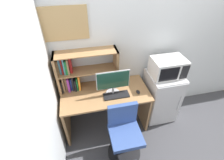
{
  "coord_description": "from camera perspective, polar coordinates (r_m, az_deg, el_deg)",
  "views": [
    {
      "loc": [
        -1.18,
        -2.13,
        2.44
      ],
      "look_at": [
        -0.78,
        -0.36,
        1.02
      ],
      "focal_mm": 26.0,
      "sensor_mm": 36.0,
      "label": 1
    }
  ],
  "objects": [
    {
      "name": "hutch_bookshelf",
      "position": [
        2.44,
        -12.14,
        2.98
      ],
      "size": [
        0.89,
        0.26,
        0.61
      ],
      "color": "#997047",
      "rests_on": "desk"
    },
    {
      "name": "monitor",
      "position": [
        2.32,
        0.37,
        -0.74
      ],
      "size": [
        0.48,
        0.22,
        0.4
      ],
      "color": "#B7B7BC",
      "rests_on": "desk"
    },
    {
      "name": "desk_chair",
      "position": [
        2.45,
        4.32,
        -18.85
      ],
      "size": [
        0.49,
        0.49,
        0.88
      ],
      "color": "black",
      "rests_on": "ground_plane"
    },
    {
      "name": "wall_back",
      "position": [
        2.9,
        22.18,
        12.06
      ],
      "size": [
        6.4,
        0.04,
        2.6
      ],
      "primitive_type": "cube",
      "color": "silver",
      "rests_on": "ground_plane"
    },
    {
      "name": "mini_fridge",
      "position": [
        2.99,
        16.7,
        -5.43
      ],
      "size": [
        0.53,
        0.54,
        0.92
      ],
      "color": "silver",
      "rests_on": "ground_plane"
    },
    {
      "name": "computer_mouse",
      "position": [
        2.49,
        9.12,
        -4.15
      ],
      "size": [
        0.06,
        0.08,
        0.03
      ],
      "primitive_type": "ellipsoid",
      "color": "black",
      "rests_on": "desk"
    },
    {
      "name": "wall_corkboard",
      "position": [
        2.24,
        -17.32,
        18.23
      ],
      "size": [
        0.67,
        0.02,
        0.43
      ],
      "primitive_type": "cube",
      "color": "tan"
    },
    {
      "name": "keyboard",
      "position": [
        2.42,
        1.54,
        -5.39
      ],
      "size": [
        0.38,
        0.15,
        0.02
      ],
      "primitive_type": "cube",
      "color": "black",
      "rests_on": "desk"
    },
    {
      "name": "desk",
      "position": [
        2.64,
        -2.3,
        -8.11
      ],
      "size": [
        1.33,
        0.65,
        0.77
      ],
      "color": "#997047",
      "rests_on": "ground_plane"
    },
    {
      "name": "microwave",
      "position": [
        2.63,
        19.01,
        4.24
      ],
      "size": [
        0.5,
        0.36,
        0.29
      ],
      "color": "silver",
      "rests_on": "mini_fridge"
    }
  ]
}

